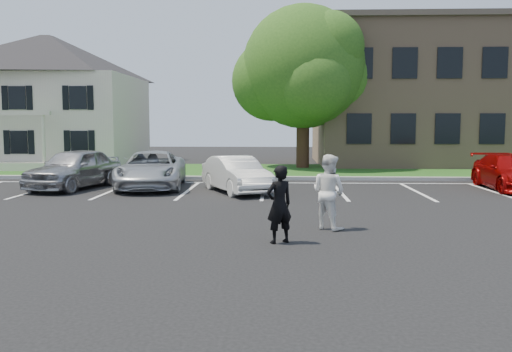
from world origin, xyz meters
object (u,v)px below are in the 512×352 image
at_px(man_white_shirt, 328,192).
at_px(car_silver_minivan, 152,170).
at_px(house, 49,100).
at_px(car_white_sedan, 236,174).
at_px(car_silver_west, 74,168).
at_px(car_red_compact, 510,172).
at_px(office_building, 499,96).
at_px(man_black_suit, 279,204).
at_px(tree, 305,70).

bearing_deg(man_white_shirt, car_silver_minivan, -10.83).
bearing_deg(man_white_shirt, house, -10.77).
height_order(car_silver_minivan, car_white_sedan, car_silver_minivan).
bearing_deg(house, car_white_sedan, -45.78).
xyz_separation_m(car_silver_west, car_red_compact, (16.51, 0.27, -0.11)).
bearing_deg(car_white_sedan, car_silver_minivan, 135.19).
xyz_separation_m(car_silver_west, car_silver_minivan, (2.91, 0.28, -0.07)).
bearing_deg(car_silver_minivan, car_red_compact, -6.44).
bearing_deg(house, man_white_shirt, -52.30).
distance_m(office_building, car_white_sedan, 21.05).
relative_size(man_white_shirt, car_white_sedan, 0.45).
relative_size(car_silver_minivan, car_white_sedan, 1.29).
relative_size(man_black_suit, car_white_sedan, 0.41).
height_order(man_white_shirt, car_white_sedan, man_white_shirt).
distance_m(office_building, car_red_compact, 14.47).
relative_size(office_building, car_white_sedan, 5.66).
bearing_deg(car_red_compact, tree, 130.50).
xyz_separation_m(man_white_shirt, car_white_sedan, (-2.69, 6.69, -0.24)).
bearing_deg(car_silver_west, house, 130.09).
xyz_separation_m(man_black_suit, car_silver_minivan, (-4.89, 9.42, -0.11)).
relative_size(man_black_suit, car_red_compact, 0.36).
bearing_deg(man_black_suit, car_red_compact, -163.57).
xyz_separation_m(house, office_building, (27.00, 2.02, 0.33)).
height_order(car_silver_west, car_red_compact, car_silver_west).
bearing_deg(man_black_suit, office_building, -151.51).
height_order(house, tree, tree).
xyz_separation_m(house, car_silver_west, (5.75, -11.47, -3.05)).
relative_size(tree, man_black_suit, 5.37).
distance_m(tree, car_red_compact, 12.58).
distance_m(office_building, tree, 12.76).
bearing_deg(man_black_suit, car_silver_minivan, -93.35).
bearing_deg(car_silver_minivan, man_black_suit, -68.97).
relative_size(man_black_suit, man_white_shirt, 0.92).
xyz_separation_m(office_building, car_silver_west, (-21.25, -13.49, -3.38)).
distance_m(man_black_suit, car_white_sedan, 8.39).
xyz_separation_m(house, tree, (14.97, -2.07, 1.52)).
height_order(house, car_red_compact, house).
height_order(car_silver_minivan, car_red_compact, car_silver_minivan).
bearing_deg(house, car_silver_west, -63.37).
bearing_deg(car_silver_west, car_white_sedan, 5.41).
bearing_deg(house, office_building, 4.28).
relative_size(house, car_silver_west, 2.26).
xyz_separation_m(tree, car_red_compact, (7.28, -9.13, -4.69)).
bearing_deg(man_white_shirt, car_red_compact, -92.35).
bearing_deg(office_building, car_red_compact, -109.73).
distance_m(office_building, man_black_suit, 26.54).
bearing_deg(office_building, tree, -161.21).
distance_m(house, tree, 15.19).
bearing_deg(car_white_sedan, car_red_compact, -19.29).
relative_size(tree, car_silver_west, 1.93).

